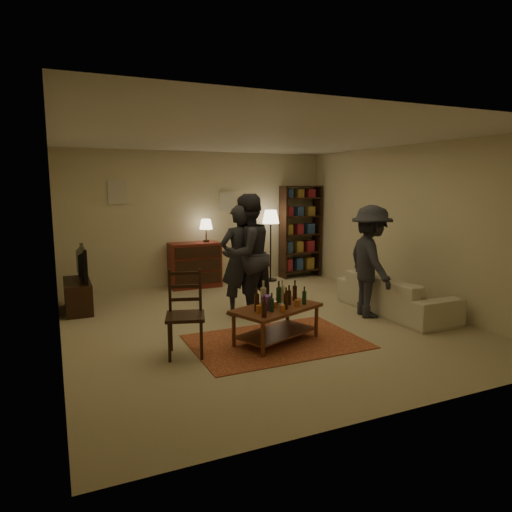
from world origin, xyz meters
TOP-DOWN VIEW (x-y plane):
  - floor at (0.00, 0.00)m, footprint 6.00×6.00m
  - room_shell at (-0.65, 2.98)m, footprint 6.00×6.00m
  - rug at (-0.17, -0.87)m, footprint 2.20×1.50m
  - coffee_table at (-0.17, -0.86)m, footprint 1.31×1.01m
  - dining_chair at (-1.36, -0.79)m, footprint 0.57×0.57m
  - tv_stand at (-2.44, 1.80)m, footprint 0.40×1.00m
  - dresser at (-0.19, 2.71)m, footprint 1.00×0.50m
  - bookshelf at (2.25, 2.78)m, footprint 0.90×0.34m
  - floor_lamp at (1.45, 2.65)m, footprint 0.36×0.36m
  - sofa at (2.20, -0.40)m, footprint 0.81×2.08m
  - person_left at (-0.11, 0.56)m, footprint 0.69×0.50m
  - person_right at (-0.00, 0.51)m, footprint 1.13×1.02m
  - person_by_sofa at (1.70, -0.38)m, footprint 0.89×1.24m

SIDE VIEW (x-z plane):
  - floor at x=0.00m, z-range 0.00..0.00m
  - rug at x=-0.17m, z-range 0.00..0.01m
  - sofa at x=2.20m, z-range 0.00..0.61m
  - tv_stand at x=-2.44m, z-range -0.14..0.91m
  - coffee_table at x=-0.17m, z-range 0.01..0.82m
  - dresser at x=-0.19m, z-range -0.20..1.16m
  - dining_chair at x=-1.36m, z-range 0.03..1.08m
  - person_by_sofa at x=1.70m, z-range 0.00..1.74m
  - person_left at x=-0.11m, z-range 0.00..1.74m
  - person_right at x=0.00m, z-range 0.00..1.91m
  - bookshelf at x=2.25m, z-range 0.03..2.04m
  - floor_lamp at x=1.45m, z-range 0.52..2.03m
  - room_shell at x=-0.65m, z-range -1.19..4.81m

